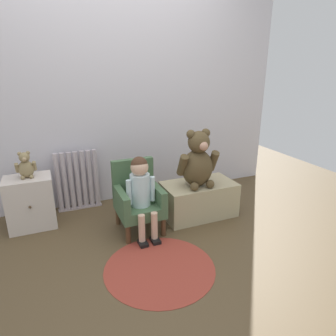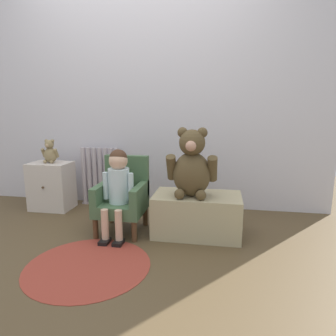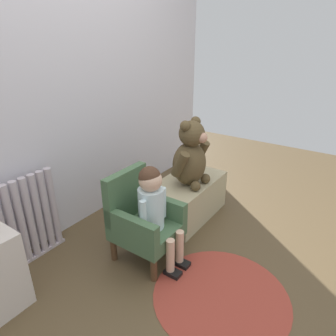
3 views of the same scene
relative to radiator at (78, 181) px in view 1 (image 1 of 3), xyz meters
name	(u,v)px [view 1 (image 1 of 3)]	position (x,y,z in m)	size (l,w,h in m)	color
ground_plane	(155,257)	(0.43, -1.10, -0.30)	(6.00, 6.00, 0.00)	brown
back_wall	(111,88)	(0.43, 0.13, 0.90)	(3.80, 0.05, 2.40)	silver
radiator	(78,181)	(0.00, 0.00, 0.00)	(0.43, 0.05, 0.61)	#B5A8B0
small_dresser	(31,202)	(-0.44, -0.21, -0.06)	(0.40, 0.31, 0.48)	beige
child_armchair	(138,198)	(0.45, -0.61, -0.01)	(0.38, 0.41, 0.62)	#436240
child_figure	(141,186)	(0.45, -0.71, 0.15)	(0.25, 0.35, 0.70)	silver
low_bench	(198,199)	(1.07, -0.60, -0.14)	(0.70, 0.40, 0.33)	tan
large_teddy_bear	(198,162)	(1.02, -0.64, 0.27)	(0.39, 0.28, 0.54)	brown
small_teddy_bear	(26,166)	(-0.44, -0.21, 0.28)	(0.17, 0.12, 0.24)	#8B7851
floor_rug	(160,268)	(0.41, -1.24, -0.30)	(0.82, 0.82, 0.01)	#96372A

